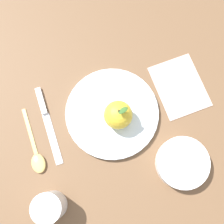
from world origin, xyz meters
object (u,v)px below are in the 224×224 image
at_px(cup, 49,207).
at_px(side_bowl, 183,163).
at_px(spoon, 36,156).
at_px(linen_napkin, 180,86).
at_px(dinner_plate, 112,113).
at_px(knife, 46,118).
at_px(apple, 118,115).

bearing_deg(cup, side_bowl, 15.14).
distance_m(spoon, linen_napkin, 0.41).
bearing_deg(dinner_plate, spoon, -152.27).
xyz_separation_m(dinner_plate, side_bowl, (0.16, -0.13, 0.01)).
distance_m(knife, linen_napkin, 0.35).
bearing_deg(apple, linen_napkin, 25.74).
distance_m(dinner_plate, spoon, 0.21).
height_order(dinner_plate, linen_napkin, dinner_plate).
bearing_deg(cup, spoon, 109.42).
height_order(cup, linen_napkin, cup).
bearing_deg(linen_napkin, dinner_plate, -160.04).
height_order(knife, linen_napkin, knife).
height_order(cup, knife, cup).
bearing_deg(knife, apple, -3.11).
distance_m(apple, linen_napkin, 0.19).
bearing_deg(spoon, knife, 76.46).
relative_size(dinner_plate, linen_napkin, 1.53).
relative_size(dinner_plate, spoon, 1.40).
bearing_deg(side_bowl, apple, 141.85).
bearing_deg(cup, dinner_plate, 55.44).
bearing_deg(knife, spoon, -103.54).
distance_m(side_bowl, cup, 0.32).
bearing_deg(linen_napkin, spoon, -155.93).
xyz_separation_m(knife, spoon, (-0.02, -0.10, 0.00)).
xyz_separation_m(dinner_plate, cup, (-0.15, -0.22, 0.04)).
bearing_deg(dinner_plate, side_bowl, -38.96).
xyz_separation_m(cup, linen_napkin, (0.33, 0.28, -0.04)).
bearing_deg(dinner_plate, linen_napkin, 19.96).
distance_m(apple, side_bowl, 0.19).
bearing_deg(dinner_plate, knife, -178.34).
bearing_deg(side_bowl, linen_napkin, 85.08).
distance_m(cup, linen_napkin, 0.44).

